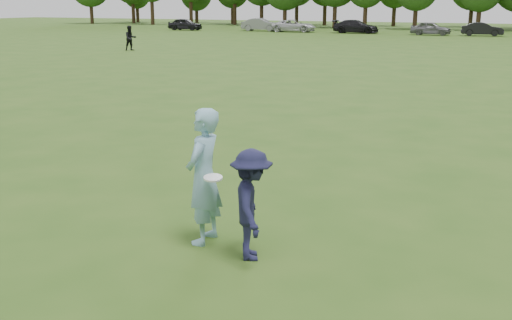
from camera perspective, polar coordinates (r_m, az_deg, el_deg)
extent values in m
plane|color=#2C4F16|center=(9.43, -7.81, -6.98)|extent=(200.00, 200.00, 0.00)
imported|color=#82B3C9|center=(8.78, -5.01, -1.58)|extent=(0.53, 0.77, 2.03)
imported|color=#191A38|center=(8.25, -0.43, -4.28)|extent=(0.98, 1.16, 1.56)
imported|color=black|center=(45.49, -11.87, 11.29)|extent=(1.07, 1.11, 1.79)
imported|color=black|center=(77.25, -6.77, 12.72)|extent=(4.34, 1.83, 1.46)
imported|color=slate|center=(74.46, 0.46, 12.77)|extent=(4.77, 2.14, 1.52)
imported|color=silver|center=(72.27, 3.65, 12.63)|extent=(5.34, 2.91, 1.42)
imported|color=black|center=(70.21, 9.49, 12.43)|extent=(5.15, 2.20, 1.48)
imported|color=slate|center=(67.80, 16.31, 11.94)|extent=(4.21, 1.72, 1.43)
imported|color=black|center=(67.87, 20.74, 11.57)|extent=(4.37, 2.00, 1.39)
cylinder|color=white|center=(8.45, -4.11, -1.70)|extent=(0.29, 0.29, 0.07)
cylinder|color=#332114|center=(103.03, -15.39, 13.42)|extent=(0.56, 0.56, 3.63)
cylinder|color=#332114|center=(103.17, -11.61, 13.78)|extent=(0.56, 0.56, 4.13)
cylinder|color=#332114|center=(96.69, -9.85, 13.83)|extent=(0.56, 0.56, 4.18)
cylinder|color=#332114|center=(97.02, -6.21, 13.98)|extent=(0.56, 0.56, 4.26)
cylinder|color=#332114|center=(95.12, -2.03, 13.93)|extent=(0.56, 0.56, 3.91)
cylinder|color=#332114|center=(91.27, 0.53, 13.88)|extent=(0.56, 0.56, 3.83)
cylinder|color=#332114|center=(86.63, 2.76, 13.62)|extent=(0.56, 0.56, 3.25)
cylinder|color=#332114|center=(84.63, 7.51, 13.64)|extent=(0.56, 0.56, 3.71)
cylinder|color=#332114|center=(83.09, 10.35, 13.42)|extent=(0.56, 0.56, 3.46)
cylinder|color=#332114|center=(81.56, 14.92, 13.04)|extent=(0.56, 0.56, 3.14)
cylinder|color=#332114|center=(80.33, 20.43, 12.55)|extent=(0.56, 0.56, 3.01)
cylinder|color=#332114|center=(108.88, -11.22, 13.54)|extent=(0.56, 0.56, 2.97)
cylinder|color=#332114|center=(103.80, -5.67, 13.62)|extent=(0.56, 0.56, 2.73)
cylinder|color=#332114|center=(98.81, -2.24, 13.78)|extent=(0.56, 0.56, 3.25)
cylinder|color=#332114|center=(97.60, 3.89, 13.85)|extent=(0.56, 0.56, 3.62)
cylinder|color=#332114|center=(93.38, 6.56, 13.74)|extent=(0.56, 0.56, 3.61)
cylinder|color=#332114|center=(91.24, 13.00, 13.34)|extent=(0.56, 0.56, 3.29)
cylinder|color=#332114|center=(91.15, 19.79, 12.86)|extent=(0.56, 0.56, 3.28)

